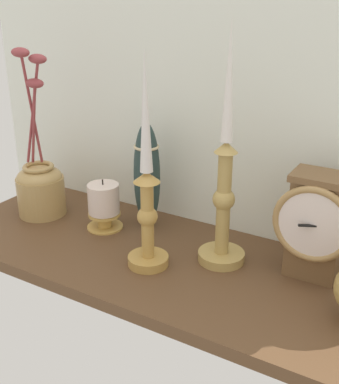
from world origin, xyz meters
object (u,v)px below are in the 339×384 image
object	(u,v)px
pillar_candle_front	(104,205)
tall_ceramic_vase	(147,175)
mantel_clock	(316,225)
brass_vase_jar	(40,183)
candlestick_tall_left	(147,198)
candlestick_tall_center	(224,192)

from	to	relation	value
pillar_candle_front	tall_ceramic_vase	distance (cm)	11.45
mantel_clock	pillar_candle_front	bearing A→B (deg)	-175.37
mantel_clock	pillar_candle_front	size ratio (longest dim) A/B	1.73
mantel_clock	brass_vase_jar	distance (cm)	61.72
brass_vase_jar	pillar_candle_front	distance (cm)	17.15
candlestick_tall_left	tall_ceramic_vase	distance (cm)	16.84
candlestick_tall_center	pillar_candle_front	size ratio (longest dim) A/B	3.94
brass_vase_jar	pillar_candle_front	size ratio (longest dim) A/B	3.34
brass_vase_jar	pillar_candle_front	xyz separation A→B (cm)	(16.94, 1.61, -2.15)
mantel_clock	tall_ceramic_vase	bearing A→B (deg)	176.86
brass_vase_jar	pillar_candle_front	bearing A→B (deg)	5.43
brass_vase_jar	tall_ceramic_vase	bearing A→B (deg)	16.43
tall_ceramic_vase	candlestick_tall_left	bearing A→B (deg)	-56.71
candlestick_tall_center	candlestick_tall_left	bearing A→B (deg)	-143.06
brass_vase_jar	tall_ceramic_vase	xyz separation A→B (cm)	(24.55, 7.24, 4.29)
brass_vase_jar	tall_ceramic_vase	size ratio (longest dim) A/B	1.62
candlestick_tall_left	pillar_candle_front	size ratio (longest dim) A/B	3.55
tall_ceramic_vase	candlestick_tall_center	bearing A→B (deg)	-14.90
brass_vase_jar	tall_ceramic_vase	world-z (taller)	brass_vase_jar
brass_vase_jar	mantel_clock	bearing A→B (deg)	4.85
mantel_clock	brass_vase_jar	bearing A→B (deg)	-175.15
candlestick_tall_left	candlestick_tall_center	size ratio (longest dim) A/B	0.90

